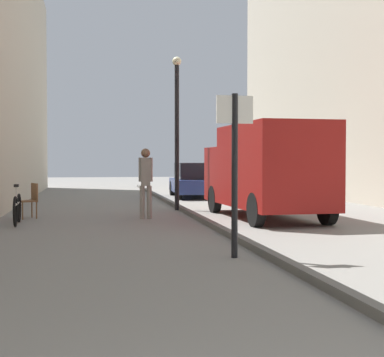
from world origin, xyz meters
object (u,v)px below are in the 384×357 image
object	(u,v)px
pedestrian_main_foreground	(146,178)
bicycle_leaning	(17,209)
delivery_van	(266,169)
lamp_post	(177,123)
street_sign_post	(235,161)
cafe_chair_near_window	(30,198)
parked_car	(195,180)

from	to	relation	value
pedestrian_main_foreground	bicycle_leaning	bearing A→B (deg)	18.12
delivery_van	lamp_post	size ratio (longest dim) A/B	1.14
bicycle_leaning	pedestrian_main_foreground	bearing A→B (deg)	12.27
delivery_van	bicycle_leaning	size ratio (longest dim) A/B	3.06
street_sign_post	cafe_chair_near_window	size ratio (longest dim) A/B	2.77
bicycle_leaning	cafe_chair_near_window	xyz separation A→B (m)	(0.17, 1.44, 0.17)
lamp_post	pedestrian_main_foreground	bearing A→B (deg)	-116.32
parked_car	cafe_chair_near_window	distance (m)	9.85
cafe_chair_near_window	delivery_van	bearing A→B (deg)	-123.86
lamp_post	delivery_van	bearing A→B (deg)	-55.94
pedestrian_main_foreground	parked_car	distance (m)	8.98
pedestrian_main_foreground	bicycle_leaning	world-z (taller)	pedestrian_main_foreground
street_sign_post	lamp_post	bearing A→B (deg)	-96.09
pedestrian_main_foreground	cafe_chair_near_window	world-z (taller)	pedestrian_main_foreground
street_sign_post	cafe_chair_near_window	bearing A→B (deg)	-64.39
street_sign_post	bicycle_leaning	size ratio (longest dim) A/B	1.47
pedestrian_main_foreground	lamp_post	xyz separation A→B (m)	(1.21, 2.45, 1.64)
street_sign_post	pedestrian_main_foreground	bearing A→B (deg)	-86.10
parked_car	bicycle_leaning	xyz separation A→B (m)	(-6.08, -9.31, -0.33)
street_sign_post	parked_car	bearing A→B (deg)	-101.50
cafe_chair_near_window	parked_car	bearing A→B (deg)	-61.11
street_sign_post	lamp_post	xyz separation A→B (m)	(0.41, 8.73, 1.18)
parked_car	street_sign_post	world-z (taller)	street_sign_post
parked_car	cafe_chair_near_window	bearing A→B (deg)	-124.30
delivery_van	parked_car	size ratio (longest dim) A/B	1.27
pedestrian_main_foreground	street_sign_post	world-z (taller)	street_sign_post
delivery_van	lamp_post	bearing A→B (deg)	121.68
bicycle_leaning	street_sign_post	bearing A→B (deg)	-56.07
parked_car	street_sign_post	bearing A→B (deg)	-95.43
parked_car	bicycle_leaning	distance (m)	11.13
delivery_van	street_sign_post	bearing A→B (deg)	-114.44
parked_car	lamp_post	size ratio (longest dim) A/B	0.90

